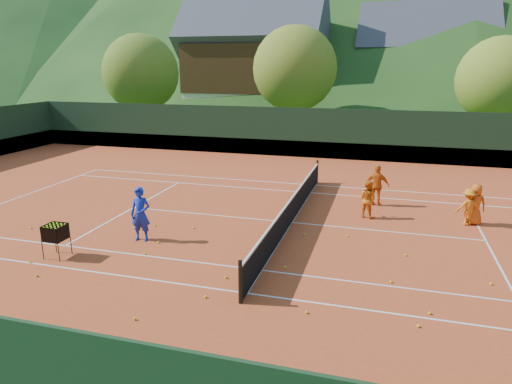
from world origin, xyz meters
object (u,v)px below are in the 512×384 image
(student_a, at_px, (367,199))
(student_d, at_px, (468,207))
(student_b, at_px, (377,185))
(ball_hopper, at_px, (55,233))
(student_c, at_px, (475,204))
(chalet_left, at_px, (255,63))
(tennis_net, at_px, (292,209))
(chalet_mid, at_px, (422,70))
(coach, at_px, (140,214))

(student_a, relative_size, student_d, 1.05)
(student_b, bearing_deg, ball_hopper, 46.63)
(student_b, height_order, student_c, student_b)
(student_d, height_order, chalet_left, chalet_left)
(ball_hopper, bearing_deg, student_c, 27.95)
(student_b, relative_size, tennis_net, 0.14)
(ball_hopper, bearing_deg, chalet_left, 96.49)
(student_d, height_order, chalet_mid, chalet_mid)
(student_a, height_order, chalet_left, chalet_left)
(student_a, bearing_deg, student_d, -154.55)
(student_a, xyz_separation_m, student_d, (3.46, 0.10, -0.03))
(tennis_net, distance_m, chalet_mid, 34.81)
(student_c, bearing_deg, coach, 19.90)
(student_d, relative_size, chalet_left, 0.10)
(student_c, distance_m, tennis_net, 6.45)
(chalet_mid, bearing_deg, coach, -105.57)
(coach, height_order, student_b, coach)
(student_a, relative_size, ball_hopper, 1.39)
(coach, distance_m, chalet_left, 33.82)
(student_b, xyz_separation_m, student_d, (3.17, -1.54, -0.16))
(coach, height_order, student_a, coach)
(coach, xyz_separation_m, student_c, (10.55, 4.63, -0.15))
(student_b, bearing_deg, tennis_net, 51.58)
(tennis_net, bearing_deg, student_d, 13.76)
(student_b, distance_m, tennis_net, 4.16)
(student_d, xyz_separation_m, tennis_net, (-6.01, -1.47, -0.16))
(ball_hopper, relative_size, chalet_left, 0.07)
(student_a, relative_size, student_b, 0.85)
(coach, bearing_deg, chalet_left, 92.74)
(student_c, height_order, tennis_net, student_c)
(student_b, bearing_deg, coach, 45.02)
(student_d, relative_size, ball_hopper, 1.33)
(student_d, relative_size, tennis_net, 0.11)
(student_b, distance_m, student_c, 3.67)
(coach, relative_size, student_d, 1.34)
(coach, xyz_separation_m, ball_hopper, (-1.72, -1.88, -0.14))
(chalet_mid, bearing_deg, student_d, -89.97)
(student_b, xyz_separation_m, tennis_net, (-2.85, -3.01, -0.32))
(student_a, bearing_deg, coach, 56.27)
(student_a, distance_m, student_c, 3.70)
(student_a, bearing_deg, student_c, -152.28)
(student_a, height_order, student_b, student_b)
(coach, relative_size, student_c, 1.20)
(student_a, height_order, ball_hopper, student_a)
(student_d, bearing_deg, student_a, -14.72)
(tennis_net, xyz_separation_m, ball_hopper, (-6.03, -4.89, 0.25))
(coach, xyz_separation_m, chalet_mid, (10.31, 37.00, 4.08))
(ball_hopper, distance_m, chalet_left, 35.45)
(student_d, bearing_deg, chalet_left, -77.11)
(student_a, xyz_separation_m, chalet_left, (-12.55, 28.63, 4.93))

